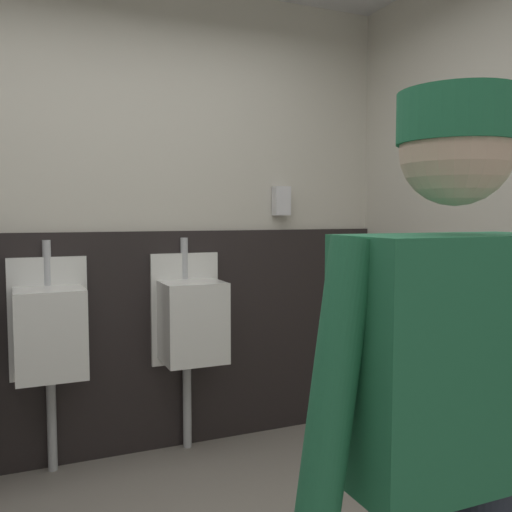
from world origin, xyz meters
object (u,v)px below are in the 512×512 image
(urinal_middle, at_px, (50,331))
(person, at_px, (452,400))
(soap_dispenser, at_px, (281,201))
(urinal_right, at_px, (191,320))

(urinal_middle, distance_m, person, 2.21)
(person, height_order, soap_dispenser, person)
(urinal_middle, relative_size, person, 0.76)
(urinal_middle, bearing_deg, person, -71.10)
(person, bearing_deg, soap_dispenser, 73.24)
(soap_dispenser, bearing_deg, urinal_middle, -175.04)
(urinal_middle, distance_m, soap_dispenser, 1.54)
(urinal_right, distance_m, soap_dispenser, 0.93)
(urinal_middle, distance_m, urinal_right, 0.75)
(urinal_middle, xyz_separation_m, urinal_right, (0.75, 0.00, 0.00))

